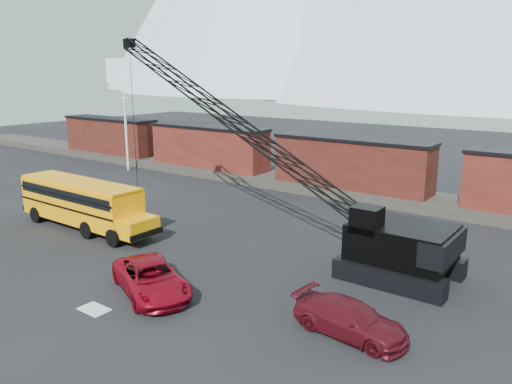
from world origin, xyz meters
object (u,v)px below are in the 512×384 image
red_pickup (151,278)px  crawler_crane (254,136)px  maroon_suv (350,319)px  school_bus (84,202)px

red_pickup → crawler_crane: 10.57m
red_pickup → crawler_crane: size_ratio=0.24×
red_pickup → crawler_crane: crawler_crane is taller
maroon_suv → crawler_crane: 13.26m
school_bus → maroon_suv: school_bus is taller
maroon_suv → crawler_crane: size_ratio=0.21×
crawler_crane → school_bus: bearing=-156.3°
school_bus → red_pickup: (11.21, -4.24, -1.03)m
red_pickup → school_bus: bearing=93.8°
school_bus → red_pickup: school_bus is taller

